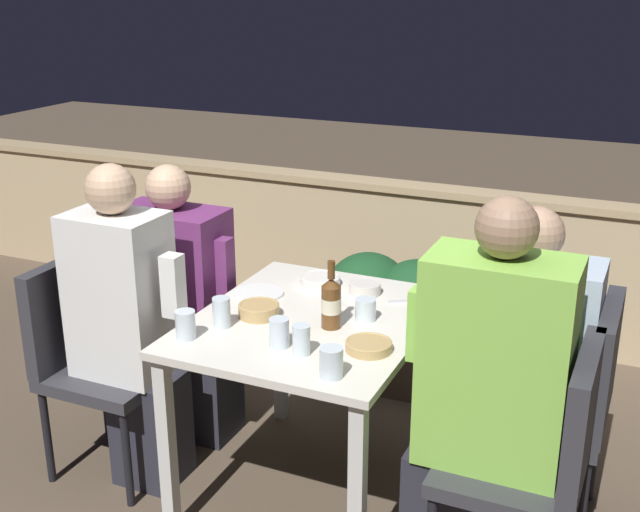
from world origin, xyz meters
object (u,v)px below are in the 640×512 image
object	(u,v)px
person_blue_shirt	(515,368)
beer_bottle	(331,302)
potted_plant	(199,288)
person_white_polo	(129,327)
person_green_blouse	(483,399)
chair_right_far	(570,394)
chair_left_far	(144,311)
person_purple_stripe	(182,304)
chair_left_near	(91,346)
chair_right_near	(543,450)

from	to	relation	value
person_blue_shirt	beer_bottle	size ratio (longest dim) A/B	4.78
beer_bottle	potted_plant	xyz separation A→B (m)	(-1.16, 0.92, -0.47)
person_white_polo	person_green_blouse	size ratio (longest dim) A/B	0.97
chair_right_far	beer_bottle	bearing A→B (deg)	-163.87
person_blue_shirt	beer_bottle	world-z (taller)	person_blue_shirt
person_white_polo	chair_left_far	world-z (taller)	person_white_polo
person_white_polo	person_green_blouse	distance (m)	1.40
person_purple_stripe	beer_bottle	xyz separation A→B (m)	(0.81, -0.24, 0.24)
person_blue_shirt	potted_plant	distance (m)	1.92
chair_right_far	person_green_blouse	bearing A→B (deg)	-119.66
chair_left_near	chair_right_far	bearing A→B (deg)	11.70
person_white_polo	beer_bottle	world-z (taller)	person_white_polo
person_white_polo	person_blue_shirt	xyz separation A→B (m)	(1.42, 0.38, -0.06)
person_green_blouse	person_white_polo	bearing A→B (deg)	179.02
chair_right_near	person_blue_shirt	bearing A→B (deg)	113.40
chair_left_near	beer_bottle	bearing A→B (deg)	7.90
chair_right_near	chair_right_far	size ratio (longest dim) A/B	1.00
chair_left_near	person_white_polo	distance (m)	0.23
chair_left_far	person_green_blouse	xyz separation A→B (m)	(1.61, -0.41, 0.13)
chair_left_near	chair_right_near	bearing A→B (deg)	-0.76
beer_bottle	person_white_polo	bearing A→B (deg)	-170.15
chair_left_far	person_green_blouse	world-z (taller)	person_green_blouse
beer_bottle	potted_plant	bearing A→B (deg)	141.53
chair_left_near	person_white_polo	bearing A→B (deg)	0.00
person_blue_shirt	chair_right_far	bearing A→B (deg)	0.00
beer_bottle	chair_right_far	bearing A→B (deg)	16.13
person_blue_shirt	beer_bottle	bearing A→B (deg)	-159.02
chair_left_near	person_white_polo	world-z (taller)	person_white_polo
chair_left_far	person_purple_stripe	world-z (taller)	person_purple_stripe
chair_left_near	person_green_blouse	distance (m)	1.60
person_white_polo	chair_right_far	world-z (taller)	person_white_polo
person_blue_shirt	person_purple_stripe	bearing A→B (deg)	179.81
person_purple_stripe	chair_right_near	xyz separation A→B (m)	(1.61, -0.41, -0.07)
chair_left_far	potted_plant	xyz separation A→B (m)	(-0.15, 0.68, -0.16)
chair_right_near	person_blue_shirt	world-z (taller)	person_blue_shirt
chair_left_far	chair_left_near	bearing A→B (deg)	-87.90
person_purple_stripe	person_green_blouse	distance (m)	1.47
person_purple_stripe	beer_bottle	bearing A→B (deg)	-16.85
person_purple_stripe	potted_plant	xyz separation A→B (m)	(-0.35, 0.68, -0.23)
person_green_blouse	person_blue_shirt	world-z (taller)	person_green_blouse
person_white_polo	person_blue_shirt	world-z (taller)	person_white_polo
chair_left_near	chair_right_far	size ratio (longest dim) A/B	1.00
potted_plant	beer_bottle	bearing A→B (deg)	-38.47
person_purple_stripe	chair_left_far	bearing A→B (deg)	180.00
chair_left_near	beer_bottle	xyz separation A→B (m)	(1.00, 0.14, 0.31)
chair_left_far	person_green_blouse	distance (m)	1.67
person_white_polo	person_purple_stripe	bearing A→B (deg)	91.69
person_purple_stripe	chair_right_near	distance (m)	1.66
person_green_blouse	beer_bottle	bearing A→B (deg)	164.87
beer_bottle	person_blue_shirt	bearing A→B (deg)	20.98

